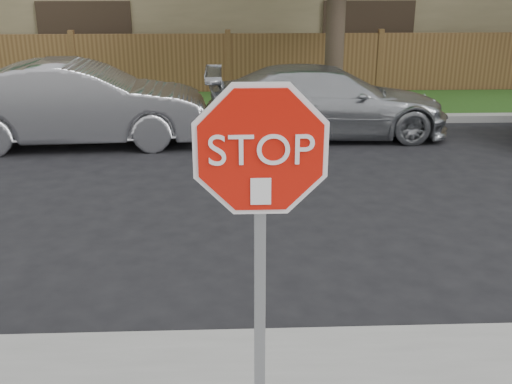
{
  "coord_description": "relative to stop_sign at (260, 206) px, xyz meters",
  "views": [
    {
      "loc": [
        0.08,
        -4.51,
        3.01
      ],
      "look_at": [
        0.23,
        -0.9,
        1.7
      ],
      "focal_mm": 42.0,
      "sensor_mm": 36.0,
      "label": 1
    }
  ],
  "objects": [
    {
      "name": "grass_strip",
      "position": [
        -0.23,
        11.28,
        -1.77
      ],
      "size": [
        70.0,
        3.0,
        0.12
      ],
      "primitive_type": "cube",
      "color": "#1E4714",
      "rests_on": "ground"
    },
    {
      "name": "fence",
      "position": [
        -0.23,
        12.88,
        -1.03
      ],
      "size": [
        70.0,
        0.12,
        1.6
      ],
      "primitive_type": "cube",
      "color": "brown",
      "rests_on": "ground"
    },
    {
      "name": "sedan_left",
      "position": [
        -2.96,
        8.08,
        -1.06
      ],
      "size": [
        4.78,
        1.92,
        1.55
      ],
      "primitive_type": "imported",
      "rotation": [
        0.0,
        0.0,
        1.63
      ],
      "color": "#9F9FA4",
      "rests_on": "ground"
    },
    {
      "name": "ground",
      "position": [
        -0.23,
        1.48,
        -1.83
      ],
      "size": [
        90.0,
        90.0,
        0.0
      ],
      "primitive_type": "plane",
      "color": "black",
      "rests_on": "ground"
    },
    {
      "name": "stop_sign",
      "position": [
        0.0,
        0.0,
        0.0
      ],
      "size": [
        1.01,
        0.13,
        2.55
      ],
      "color": "gray",
      "rests_on": "sidewalk_near"
    },
    {
      "name": "far_curb",
      "position": [
        -0.23,
        9.63,
        -1.75
      ],
      "size": [
        70.0,
        0.3,
        0.15
      ],
      "primitive_type": "cube",
      "color": "gray",
      "rests_on": "ground"
    },
    {
      "name": "sedan_right",
      "position": [
        1.71,
        8.53,
        -1.14
      ],
      "size": [
        4.76,
        1.99,
        1.37
      ],
      "primitive_type": "imported",
      "rotation": [
        0.0,
        0.0,
        1.59
      ],
      "color": "#AEB2B6",
      "rests_on": "ground"
    }
  ]
}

